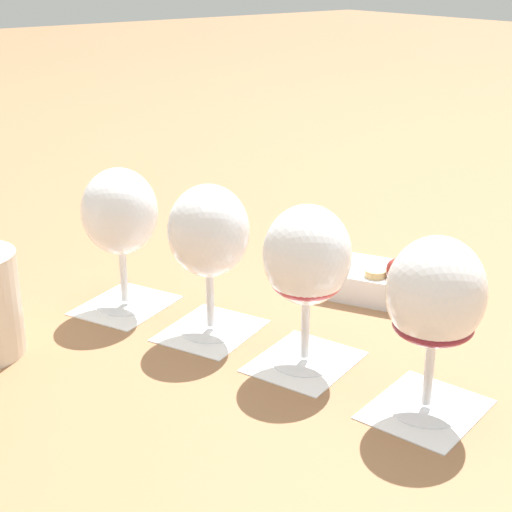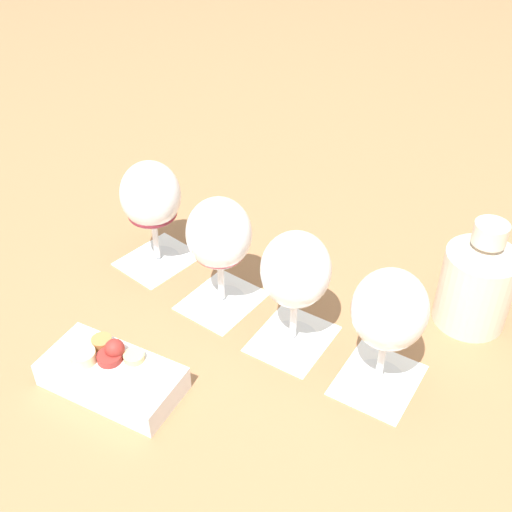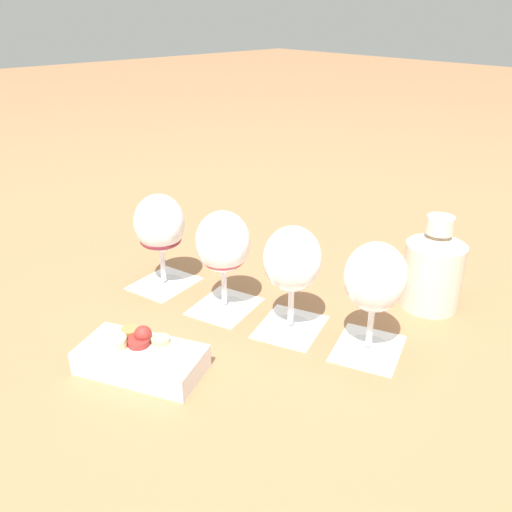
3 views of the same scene
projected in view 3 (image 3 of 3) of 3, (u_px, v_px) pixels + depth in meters
The scene contains 11 objects.
ground_plane at pixel (258, 314), 0.89m from camera, with size 8.00×8.00×0.00m, color #936642.
tasting_card_0 at pixel (368, 348), 0.80m from camera, with size 0.13×0.14×0.00m.
tasting_card_1 at pixel (290, 327), 0.85m from camera, with size 0.13×0.14×0.00m.
tasting_card_2 at pixel (225, 306), 0.91m from camera, with size 0.12×0.13×0.00m.
tasting_card_3 at pixel (164, 283), 0.98m from camera, with size 0.12×0.13×0.00m.
wine_glass_0 at pixel (375, 282), 0.75m from camera, with size 0.09×0.09×0.17m.
wine_glass_1 at pixel (292, 264), 0.81m from camera, with size 0.09×0.09×0.17m.
wine_glass_2 at pixel (223, 246), 0.86m from camera, with size 0.09×0.09×0.17m.
wine_glass_3 at pixel (160, 227), 0.94m from camera, with size 0.09×0.09×0.17m.
ceramic_vase at pixel (433, 268), 0.89m from camera, with size 0.10×0.10×0.16m.
snack_dish at pixel (140, 357), 0.75m from camera, with size 0.19×0.16×0.06m.
Camera 3 is at (-0.56, 0.52, 0.46)m, focal length 38.00 mm.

